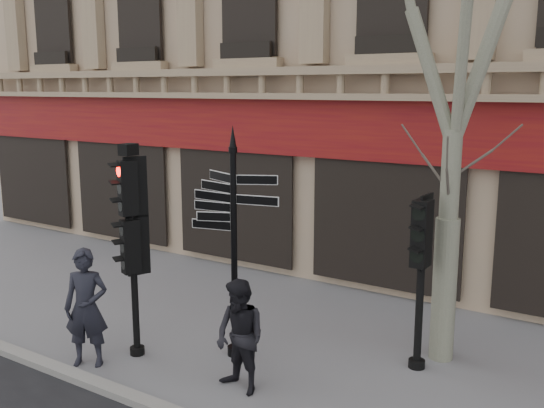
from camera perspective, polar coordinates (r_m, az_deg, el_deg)
The scene contains 6 objects.
ground at distance 9.69m, azimuth -1.41°, elevation -16.68°, with size 80.00×80.00×0.00m, color slate.
fingerpost at distance 9.87m, azimuth -3.64°, elevation -0.02°, with size 1.71×1.71×3.90m.
traffic_signal_main at distance 10.20m, azimuth -13.07°, elevation -1.89°, with size 0.48×0.41×3.61m.
traffic_signal_secondary at distance 9.82m, azimuth 13.94°, elevation -4.41°, with size 0.48×0.35×2.79m.
pedestrian_a at distance 10.40m, azimuth -17.08°, elevation -9.31°, with size 0.71×0.47×1.96m, color black.
pedestrian_b at distance 9.18m, azimuth -3.01°, elevation -12.38°, with size 0.84×0.65×1.72m, color black.
Camera 1 is at (4.85, -7.09, 4.48)m, focal length 40.00 mm.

